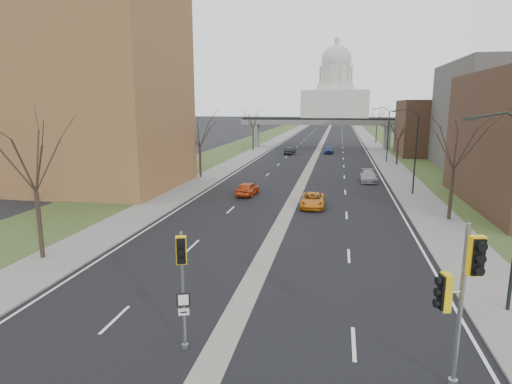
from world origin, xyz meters
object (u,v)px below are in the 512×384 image
(signal_pole_right, at_px, (460,285))
(car_right_far, at_px, (329,150))
(car_left_far, at_px, (290,151))
(car_right_mid, at_px, (368,176))
(car_left_near, at_px, (248,188))
(signal_pole_median, at_px, (182,271))
(car_right_near, at_px, (313,200))

(signal_pole_right, xyz_separation_m, car_right_far, (-5.67, 69.96, -2.91))
(car_left_far, xyz_separation_m, car_right_far, (7.16, 3.14, 0.05))
(car_left_far, height_order, car_right_far, car_right_far)
(car_right_mid, bearing_deg, car_right_far, 100.56)
(car_left_near, distance_m, car_left_far, 38.09)
(car_left_near, xyz_separation_m, car_left_far, (0.00, 38.09, -0.05))
(signal_pole_right, height_order, car_right_mid, signal_pole_right)
(signal_pole_median, xyz_separation_m, car_left_far, (-3.66, 66.43, -2.54))
(car_left_near, distance_m, car_right_far, 41.85)
(car_left_near, xyz_separation_m, car_right_mid, (12.65, 10.52, -0.02))
(car_right_mid, bearing_deg, signal_pole_right, -89.30)
(car_left_far, relative_size, car_right_far, 0.97)
(signal_pole_right, height_order, car_right_near, signal_pole_right)
(signal_pole_median, height_order, signal_pole_right, signal_pole_right)
(signal_pole_median, height_order, car_right_far, signal_pole_median)
(signal_pole_right, xyz_separation_m, car_right_mid, (-0.19, 39.25, -2.93))
(signal_pole_median, distance_m, car_left_near, 28.68)
(signal_pole_median, bearing_deg, car_left_far, 73.42)
(car_left_far, xyz_separation_m, car_right_mid, (12.64, -27.57, 0.02))
(signal_pole_median, relative_size, car_right_mid, 0.98)
(signal_pole_median, relative_size, car_right_far, 1.11)
(signal_pole_median, distance_m, car_right_mid, 39.97)
(signal_pole_right, relative_size, car_right_near, 1.20)
(signal_pole_median, xyz_separation_m, car_right_near, (3.20, 24.33, -2.55))
(signal_pole_median, xyz_separation_m, signal_pole_right, (9.17, -0.39, 0.42))
(signal_pole_median, distance_m, car_right_near, 24.67)
(signal_pole_right, distance_m, car_left_near, 31.60)
(signal_pole_median, bearing_deg, car_right_far, 67.39)
(car_left_far, height_order, car_right_near, car_left_far)
(car_left_far, bearing_deg, car_right_near, 106.88)
(car_left_far, relative_size, car_right_mid, 0.85)
(signal_pole_right, bearing_deg, car_right_near, 89.64)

